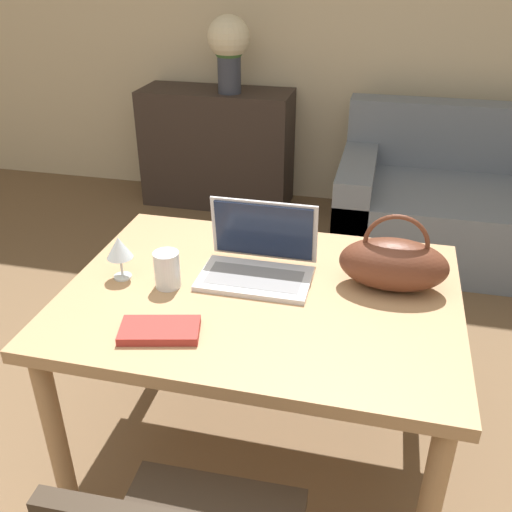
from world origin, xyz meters
name	(u,v)px	position (x,y,z in m)	size (l,w,h in m)	color
wall_back	(335,0)	(0.00, 3.36, 1.35)	(10.00, 0.06, 2.70)	beige
dining_table	(261,315)	(0.10, 0.82, 0.64)	(1.19, 0.89, 0.73)	#A87F56
couch	(460,206)	(0.89, 2.73, 0.28)	(1.44, 0.95, 0.82)	slate
sideboard	(217,148)	(-0.73, 3.09, 0.40)	(1.03, 0.40, 0.80)	#332823
laptop	(259,256)	(0.07, 0.93, 0.79)	(0.35, 0.25, 0.22)	silver
drinking_glass	(167,270)	(-0.18, 0.78, 0.79)	(0.08, 0.08, 0.12)	silver
wine_glass	(119,249)	(-0.34, 0.80, 0.83)	(0.08, 0.08, 0.14)	silver
handbag	(393,263)	(0.49, 0.94, 0.81)	(0.33, 0.17, 0.25)	#592D1E
flower_vase	(229,46)	(-0.62, 3.04, 1.10)	(0.27, 0.27, 0.48)	#333847
book	(160,330)	(-0.11, 0.54, 0.74)	(0.23, 0.16, 0.02)	maroon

